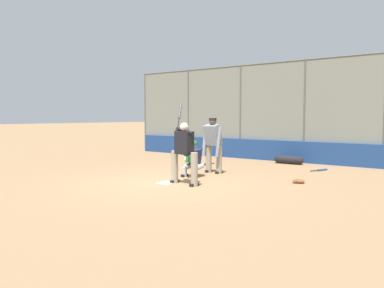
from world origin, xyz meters
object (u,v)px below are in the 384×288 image
at_px(umpire_home, 213,143).
at_px(equipment_bag_dugout_side, 289,160).
at_px(catcher_behind_plate, 193,158).
at_px(fielding_glove_on_dirt, 298,181).
at_px(spare_bat_by_padding, 321,170).
at_px(spare_bat_near_backstop, 205,164).
at_px(batter_at_plate, 184,151).

bearing_deg(umpire_home, equipment_bag_dugout_side, -101.10).
relative_size(catcher_behind_plate, fielding_glove_on_dirt, 3.48).
relative_size(spare_bat_by_padding, fielding_glove_on_dirt, 2.37).
xyz_separation_m(spare_bat_near_backstop, fielding_glove_on_dirt, (-4.30, 1.63, 0.03)).
relative_size(catcher_behind_plate, umpire_home, 0.62).
bearing_deg(equipment_bag_dugout_side, umpire_home, 73.69).
distance_m(umpire_home, equipment_bag_dugout_side, 4.02).
distance_m(batter_at_plate, catcher_behind_plate, 1.37).
distance_m(catcher_behind_plate, spare_bat_near_backstop, 2.83).
distance_m(batter_at_plate, umpire_home, 2.25).
relative_size(catcher_behind_plate, equipment_bag_dugout_side, 0.96).
xyz_separation_m(spare_bat_by_padding, equipment_bag_dugout_side, (1.62, -1.15, 0.13)).
bearing_deg(spare_bat_near_backstop, fielding_glove_on_dirt, 79.09).
height_order(umpire_home, spare_bat_near_backstop, umpire_home).
bearing_deg(equipment_bag_dugout_side, spare_bat_near_backstop, 43.29).
bearing_deg(equipment_bag_dugout_side, spare_bat_by_padding, 144.77).
relative_size(spare_bat_near_backstop, spare_bat_by_padding, 1.09).
xyz_separation_m(batter_at_plate, spare_bat_near_backstop, (1.83, -3.67, -0.89)).
height_order(spare_bat_by_padding, equipment_bag_dugout_side, equipment_bag_dugout_side).
xyz_separation_m(batter_at_plate, umpire_home, (0.49, -2.20, 0.06)).
bearing_deg(fielding_glove_on_dirt, catcher_behind_plate, 15.47).
height_order(spare_bat_by_padding, fielding_glove_on_dirt, fielding_glove_on_dirt).
height_order(catcher_behind_plate, fielding_glove_on_dirt, catcher_behind_plate).
bearing_deg(batter_at_plate, umpire_home, -69.58).
distance_m(spare_bat_near_backstop, equipment_bag_dugout_side, 3.35).
bearing_deg(batter_at_plate, catcher_behind_plate, -55.94).
distance_m(batter_at_plate, spare_bat_near_backstop, 4.20).
bearing_deg(batter_at_plate, spare_bat_by_padding, -107.02).
height_order(batter_at_plate, equipment_bag_dugout_side, batter_at_plate).
relative_size(fielding_glove_on_dirt, equipment_bag_dugout_side, 0.28).
bearing_deg(catcher_behind_plate, fielding_glove_on_dirt, -163.09).
bearing_deg(umpire_home, fielding_glove_on_dirt, -177.86).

